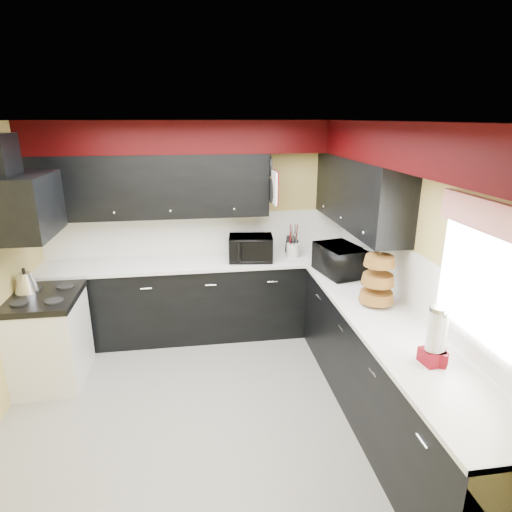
{
  "coord_description": "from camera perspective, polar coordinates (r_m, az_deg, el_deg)",
  "views": [
    {
      "loc": [
        -0.05,
        -3.25,
        2.53
      ],
      "look_at": [
        0.57,
        0.89,
        1.17
      ],
      "focal_mm": 30.0,
      "sensor_mm": 36.0,
      "label": 1
    }
  ],
  "objects": [
    {
      "name": "dispenser_a",
      "position": [
        3.13,
        22.77,
        -9.99
      ],
      "size": [
        0.16,
        0.16,
        0.39
      ],
      "primitive_type": null,
      "rotation": [
        0.0,
        0.0,
        0.13
      ],
      "color": "#590907",
      "rests_on": "counter_right"
    },
    {
      "name": "soffit_back",
      "position": [
        4.87,
        -8.16,
        15.46
      ],
      "size": [
        3.6,
        0.36,
        0.35
      ],
      "primitive_type": "cube",
      "color": "black",
      "rests_on": "wall_back"
    },
    {
      "name": "cab_back",
      "position": [
        5.18,
        -7.23,
        -5.77
      ],
      "size": [
        3.6,
        0.6,
        0.9
      ],
      "primitive_type": "cube",
      "color": "black",
      "rests_on": "ground"
    },
    {
      "name": "dispenser_b",
      "position": [
        3.14,
        23.09,
        -10.2
      ],
      "size": [
        0.18,
        0.18,
        0.36
      ],
      "primitive_type": null,
      "rotation": [
        0.0,
        0.0,
        -0.42
      ],
      "color": "#650800",
      "rests_on": "counter_right"
    },
    {
      "name": "splash_back",
      "position": [
        5.21,
        -7.63,
        2.98
      ],
      "size": [
        3.6,
        0.02,
        0.5
      ],
      "primitive_type": "cube",
      "color": "white",
      "rests_on": "counter_back"
    },
    {
      "name": "upper_right",
      "position": [
        4.53,
        13.5,
        8.28
      ],
      "size": [
        0.35,
        1.8,
        0.7
      ],
      "primitive_type": "cube",
      "color": "black",
      "rests_on": "wall_right"
    },
    {
      "name": "splash_right",
      "position": [
        3.96,
        19.81,
        -2.83
      ],
      "size": [
        0.02,
        3.6,
        0.5
      ],
      "primitive_type": "cube",
      "color": "white",
      "rests_on": "counter_right"
    },
    {
      "name": "cooktop",
      "position": [
        4.56,
        -26.46,
        -5.03
      ],
      "size": [
        0.62,
        0.77,
        0.06
      ],
      "primitive_type": "cube",
      "color": "black",
      "rests_on": "stove"
    },
    {
      "name": "utensil_crock",
      "position": [
        5.1,
        4.97,
        0.78
      ],
      "size": [
        0.19,
        0.19,
        0.17
      ],
      "primitive_type": "cylinder",
      "rotation": [
        0.0,
        0.0,
        0.28
      ],
      "color": "silver",
      "rests_on": "counter_back"
    },
    {
      "name": "hood",
      "position": [
        4.34,
        -28.71,
        5.88
      ],
      "size": [
        0.5,
        0.78,
        0.55
      ],
      "primitive_type": "cube",
      "color": "black",
      "rests_on": "wall_left"
    },
    {
      "name": "wall_back",
      "position": [
        5.21,
        -7.66,
        3.65
      ],
      "size": [
        3.6,
        0.06,
        2.5
      ],
      "primitive_type": "cube",
      "color": "#E0C666",
      "rests_on": "ground"
    },
    {
      "name": "kettle",
      "position": [
        4.67,
        -28.37,
        -3.11
      ],
      "size": [
        0.24,
        0.24,
        0.19
      ],
      "primitive_type": null,
      "rotation": [
        0.0,
        0.0,
        -0.13
      ],
      "color": "silver",
      "rests_on": "cooktop"
    },
    {
      "name": "pan_mid",
      "position": [
        4.81,
        2.1,
        8.7
      ],
      "size": [
        0.03,
        0.28,
        0.46
      ],
      "primitive_type": null,
      "color": "black",
      "rests_on": "upper_back"
    },
    {
      "name": "knife_block",
      "position": [
        5.17,
        4.75,
        1.34
      ],
      "size": [
        0.12,
        0.15,
        0.22
      ],
      "primitive_type": "cube",
      "rotation": [
        0.0,
        0.0,
        0.14
      ],
      "color": "black",
      "rests_on": "counter_back"
    },
    {
      "name": "upper_back",
      "position": [
        4.95,
        -13.75,
        9.05
      ],
      "size": [
        2.6,
        0.35,
        0.7
      ],
      "primitive_type": "cube",
      "color": "black",
      "rests_on": "wall_back"
    },
    {
      "name": "counter_right",
      "position": [
        3.7,
        17.49,
        -8.67
      ],
      "size": [
        0.64,
        3.02,
        0.04
      ],
      "primitive_type": "cube",
      "color": "white",
      "rests_on": "cab_right"
    },
    {
      "name": "toaster_oven",
      "position": [
        4.95,
        -0.71,
        1.05
      ],
      "size": [
        0.54,
        0.47,
        0.29
      ],
      "primitive_type": "imported",
      "rotation": [
        0.0,
        0.0,
        -0.12
      ],
      "color": "black",
      "rests_on": "counter_back"
    },
    {
      "name": "ceiling",
      "position": [
        3.25,
        -7.96,
        17.37
      ],
      "size": [
        3.6,
        3.6,
        0.06
      ],
      "primitive_type": "cube",
      "color": "white",
      "rests_on": "wall_back"
    },
    {
      "name": "cab_right",
      "position": [
        3.92,
        16.83,
        -14.83
      ],
      "size": [
        0.6,
        3.0,
        0.9
      ],
      "primitive_type": "cube",
      "color": "black",
      "rests_on": "ground"
    },
    {
      "name": "soffit_right",
      "position": [
        3.5,
        20.66,
        13.58
      ],
      "size": [
        0.36,
        3.24,
        0.35
      ],
      "primitive_type": "cube",
      "color": "black",
      "rests_on": "wall_right"
    },
    {
      "name": "ground",
      "position": [
        4.12,
        -6.38,
        -20.0
      ],
      "size": [
        3.6,
        3.6,
        0.0
      ],
      "primitive_type": "plane",
      "color": "gray",
      "rests_on": "ground"
    },
    {
      "name": "counter_back",
      "position": [
        5.01,
        -7.44,
        -0.85
      ],
      "size": [
        3.62,
        0.64,
        0.04
      ],
      "primitive_type": "cube",
      "color": "white",
      "rests_on": "cab_back"
    },
    {
      "name": "wall_right",
      "position": [
        3.95,
        20.03,
        -2.0
      ],
      "size": [
        0.06,
        3.6,
        2.5
      ],
      "primitive_type": "cube",
      "color": "#E0C666",
      "rests_on": "ground"
    },
    {
      "name": "microwave",
      "position": [
        4.6,
        11.09,
        -0.52
      ],
      "size": [
        0.48,
        0.62,
        0.31
      ],
      "primitive_type": "imported",
      "rotation": [
        0.0,
        0.0,
        1.78
      ],
      "color": "black",
      "rests_on": "counter_right"
    },
    {
      "name": "cut_board",
      "position": [
        4.69,
        2.5,
        9.07
      ],
      "size": [
        0.03,
        0.26,
        0.35
      ],
      "primitive_type": "cube",
      "color": "white",
      "rests_on": "upper_back"
    },
    {
      "name": "pan_top",
      "position": [
        4.9,
        1.85,
        11.83
      ],
      "size": [
        0.03,
        0.22,
        0.4
      ],
      "primitive_type": null,
      "color": "black",
      "rests_on": "upper_back"
    },
    {
      "name": "baskets",
      "position": [
        3.89,
        15.93,
        -2.97
      ],
      "size": [
        0.27,
        0.27,
        0.5
      ],
      "primitive_type": null,
      "color": "brown",
      "rests_on": "upper_right"
    },
    {
      "name": "window",
      "position": [
        3.13,
        27.96,
        -2.35
      ],
      "size": [
        0.03,
        0.86,
        0.96
      ],
      "primitive_type": null,
      "color": "white",
      "rests_on": "wall_right"
    },
    {
      "name": "deco_plate",
      "position": [
        3.43,
        24.13,
        11.85
      ],
      "size": [
        0.03,
        0.24,
        0.24
      ],
      "primitive_type": null,
      "color": "white",
      "rests_on": "wall_right"
    },
    {
      "name": "stove",
      "position": [
        4.74,
        -25.68,
        -10.17
      ],
      "size": [
        0.6,
        0.75,
        0.86
      ],
      "primitive_type": "cube",
      "color": "white",
      "rests_on": "ground"
    },
    {
      "name": "pan_low",
      "position": [
        5.07,
        1.56,
        8.84
      ],
      "size": [
        0.03,
        0.24,
        0.42
      ],
      "primitive_type": null,
      "color": "black",
      "rests_on": "upper_back"
    },
    {
      "name": "valance",
      "position": [
        3.0,
        28.22,
        4.77
      ],
      "size": [
        0.04,
        0.88,
        0.2
      ],
      "primitive_type": "cube",
      "color": "red",
      "rests_on": "wall_right"
    }
  ]
}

